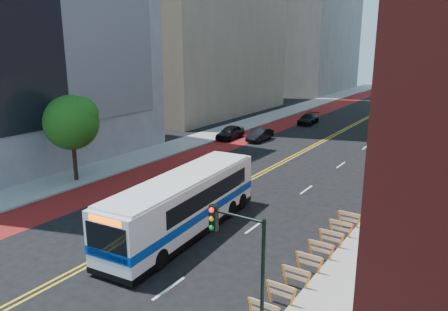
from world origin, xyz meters
name	(u,v)px	position (x,y,z in m)	size (l,w,h in m)	color
ground	(124,245)	(0.00, 0.00, 0.00)	(160.00, 160.00, 0.00)	black
sidewalk_left	(230,129)	(-12.00, 30.00, 0.07)	(4.00, 140.00, 0.15)	gray
sidewalk_right	(441,156)	(12.00, 30.00, 0.07)	(4.00, 140.00, 0.15)	gray
bus_lane_paint	(257,134)	(-8.10, 30.00, 0.00)	(3.60, 140.00, 0.01)	maroon
center_line_inner	(320,142)	(-0.18, 30.00, 0.00)	(0.14, 140.00, 0.01)	gold
center_line_outer	(323,142)	(0.18, 30.00, 0.00)	(0.14, 140.00, 0.01)	gold
lane_dashes	(384,134)	(4.80, 38.00, 0.01)	(0.14, 98.20, 0.01)	silver
construction_barriers	(315,254)	(9.60, 3.42, 0.68)	(1.42, 10.91, 1.00)	orange
street_tree	(72,120)	(-11.24, 6.04, 4.91)	(4.20, 4.20, 6.70)	black
traffic_signal	(240,253)	(9.41, -3.51, 3.72)	(2.21, 0.34, 5.07)	black
transit_bus	(185,203)	(1.75, 3.18, 1.80)	(3.72, 12.70, 3.44)	white
car_a	(230,132)	(-9.30, 25.79, 0.75)	(1.78, 4.42, 1.51)	black
car_b	(260,135)	(-5.99, 26.75, 0.68)	(1.43, 4.10, 1.35)	black
car_c	(308,119)	(-5.32, 39.17, 0.68)	(1.90, 4.68, 1.36)	black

